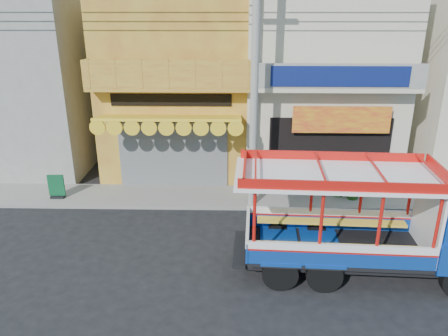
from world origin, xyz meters
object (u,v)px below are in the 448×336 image
potted_plant_b (337,182)px  potted_plant_c (353,187)px  potted_plant_a (364,179)px  green_sign (57,188)px  songthaew_truck (383,224)px  utility_pole (260,66)px

potted_plant_b → potted_plant_c: potted_plant_b is taller
potted_plant_a → potted_plant_c: size_ratio=1.02×
potted_plant_a → green_sign: bearing=148.0°
songthaew_truck → green_sign: (-10.48, 4.45, -1.00)m
songthaew_truck → potted_plant_b: songthaew_truck is taller
potted_plant_a → songthaew_truck: bearing=-138.0°
utility_pole → songthaew_truck: (3.12, -4.06, -3.53)m
songthaew_truck → potted_plant_b: 4.94m
utility_pole → potted_plant_c: 5.75m
utility_pole → potted_plant_b: (3.05, 0.81, -4.37)m
potted_plant_a → potted_plant_c: potted_plant_a is taller
green_sign → potted_plant_a: (11.57, 0.90, 0.10)m
green_sign → potted_plant_c: 10.96m
utility_pole → potted_plant_c: bearing=8.5°
utility_pole → green_sign: size_ratio=30.83×
utility_pole → potted_plant_a: 6.25m
utility_pole → green_sign: bearing=177.0°
green_sign → potted_plant_c: size_ratio=0.97×
utility_pole → potted_plant_b: bearing=14.9°
green_sign → potted_plant_b: bearing=2.3°
green_sign → potted_plant_a: size_ratio=0.95×
songthaew_truck → potted_plant_b: bearing=90.8°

